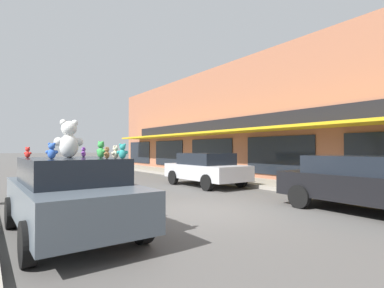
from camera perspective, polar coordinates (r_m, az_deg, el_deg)
ground_plane at (r=8.65m, az=1.66°, el=-12.61°), size 260.00×260.00×0.00m
sidewalk_far at (r=13.15m, az=23.77°, el=-8.14°), size 2.49×90.00×0.16m
storefront_row at (r=21.82m, az=19.10°, el=3.86°), size 12.24×33.21×7.10m
plush_art_car at (r=6.62m, az=-22.06°, el=-8.83°), size 2.14×4.30×1.56m
teddy_bear_giant at (r=6.84m, az=-22.40°, el=0.83°), size 0.60×0.38×0.81m
teddy_bear_blue at (r=6.15m, az=-25.16°, el=-1.22°), size 0.23×0.17×0.31m
teddy_bear_cream at (r=5.88m, az=-14.40°, el=-1.54°), size 0.18×0.16×0.25m
teddy_bear_teal at (r=5.78m, az=-13.11°, el=-1.38°), size 0.22×0.15×0.29m
teddy_bear_red at (r=7.15m, az=-28.83°, el=-1.43°), size 0.16×0.15×0.23m
teddy_bear_purple at (r=7.30m, az=-19.96°, el=-1.47°), size 0.14×0.17×0.23m
teddy_bear_brown at (r=5.92m, az=-15.91°, el=-1.65°), size 0.15×0.15×0.23m
teddy_bear_black at (r=7.25m, az=-22.16°, el=-1.03°), size 0.25×0.21×0.34m
teddy_bear_green at (r=6.44m, az=-16.95°, el=-1.07°), size 0.20×0.26×0.35m
parked_car_far_left at (r=9.56m, az=29.74°, el=-6.23°), size 2.09×4.36×1.56m
parked_car_far_center at (r=14.17m, az=2.62°, el=-4.67°), size 2.15×4.35×1.55m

